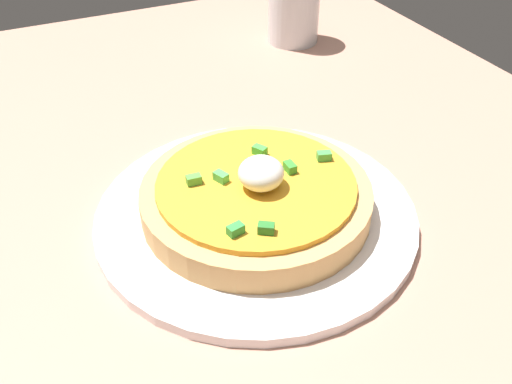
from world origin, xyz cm
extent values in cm
cube|color=tan|center=(0.00, 0.00, 1.31)|extent=(106.07, 67.99, 2.62)
cylinder|color=white|center=(3.23, -8.89, 3.12)|extent=(28.74, 28.74, 1.00)
cylinder|color=tan|center=(3.23, -8.89, 4.91)|extent=(20.36, 20.36, 2.59)
cylinder|color=gold|center=(3.23, -8.89, 6.47)|extent=(17.47, 17.47, 0.53)
ellipsoid|color=white|center=(3.98, -8.78, 8.11)|extent=(3.91, 3.91, 2.76)
cube|color=green|center=(2.79, -1.84, 7.13)|extent=(1.14, 1.46, 0.80)
cube|color=#4ABA50|center=(1.76, -11.55, 7.13)|extent=(1.49, 1.22, 0.80)
cube|color=#52AB4C|center=(4.06, -7.81, 7.13)|extent=(1.39, 1.51, 0.80)
cube|color=#2B7C2E|center=(9.45, -10.97, 7.13)|extent=(1.36, 1.51, 0.80)
cube|color=#54AC3F|center=(1.14, -13.81, 7.13)|extent=(0.90, 1.34, 0.80)
cube|color=green|center=(0.96, -8.08, 7.13)|extent=(0.89, 1.33, 0.80)
cube|color=green|center=(-0.53, -6.75, 7.13)|extent=(1.51, 1.34, 0.80)
cube|color=green|center=(3.04, -5.48, 7.13)|extent=(1.28, 0.81, 0.80)
cube|color=green|center=(8.59, -13.16, 7.13)|extent=(1.05, 1.42, 0.80)
cylinder|color=silver|center=(-30.94, 13.18, 8.52)|extent=(7.27, 7.27, 11.80)
cylinder|color=#BD781A|center=(-30.94, 13.18, 6.09)|extent=(6.40, 6.40, 6.15)
camera|label=1|loc=(38.74, -25.66, 36.06)|focal=39.78mm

